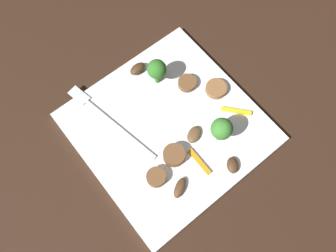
% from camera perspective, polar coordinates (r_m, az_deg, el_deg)
% --- Properties ---
extents(ground_plane, '(1.40, 1.40, 0.00)m').
position_cam_1_polar(ground_plane, '(0.54, 0.00, -0.39)').
color(ground_plane, black).
extents(plate, '(0.27, 0.27, 0.01)m').
position_cam_1_polar(plate, '(0.54, 0.00, -0.20)').
color(plate, white).
rests_on(plate, ground_plane).
extents(fork, '(0.18, 0.05, 0.00)m').
position_cam_1_polar(fork, '(0.54, -10.48, 1.48)').
color(fork, silver).
rests_on(fork, plate).
extents(broccoli_floret_0, '(0.03, 0.03, 0.05)m').
position_cam_1_polar(broccoli_floret_0, '(0.54, -1.89, 9.41)').
color(broccoli_floret_0, '#347525').
rests_on(broccoli_floret_0, plate).
extents(broccoli_floret_1, '(0.03, 0.03, 0.05)m').
position_cam_1_polar(broccoli_floret_1, '(0.50, 8.97, -0.51)').
color(broccoli_floret_1, '#408630').
rests_on(broccoli_floret_1, plate).
extents(sausage_slice_0, '(0.05, 0.05, 0.02)m').
position_cam_1_polar(sausage_slice_0, '(0.51, 1.03, -4.90)').
color(sausage_slice_0, brown).
rests_on(sausage_slice_0, plate).
extents(sausage_slice_1, '(0.04, 0.04, 0.01)m').
position_cam_1_polar(sausage_slice_1, '(0.56, 3.23, 7.19)').
color(sausage_slice_1, brown).
rests_on(sausage_slice_1, plate).
extents(sausage_slice_2, '(0.04, 0.04, 0.01)m').
position_cam_1_polar(sausage_slice_2, '(0.56, 8.12, 6.12)').
color(sausage_slice_2, brown).
rests_on(sausage_slice_2, plate).
extents(sausage_slice_3, '(0.04, 0.04, 0.01)m').
position_cam_1_polar(sausage_slice_3, '(0.50, -1.98, -8.56)').
color(sausage_slice_3, brown).
rests_on(sausage_slice_3, plate).
extents(mushroom_0, '(0.02, 0.03, 0.01)m').
position_cam_1_polar(mushroom_0, '(0.57, -5.10, 9.53)').
color(mushroom_0, '#422B19').
rests_on(mushroom_0, plate).
extents(mushroom_1, '(0.03, 0.03, 0.01)m').
position_cam_1_polar(mushroom_1, '(0.52, 4.38, -1.43)').
color(mushroom_1, brown).
rests_on(mushroom_1, plate).
extents(mushroom_2, '(0.03, 0.03, 0.01)m').
position_cam_1_polar(mushroom_2, '(0.52, 10.78, -6.46)').
color(mushroom_2, '#422B19').
rests_on(mushroom_2, plate).
extents(mushroom_3, '(0.03, 0.03, 0.01)m').
position_cam_1_polar(mushroom_3, '(0.50, 2.00, -10.29)').
color(mushroom_3, '#4C331E').
rests_on(mushroom_3, plate).
extents(pepper_strip_0, '(0.05, 0.01, 0.00)m').
position_cam_1_polar(pepper_strip_0, '(0.51, 5.42, -5.84)').
color(pepper_strip_0, orange).
rests_on(pepper_strip_0, plate).
extents(pepper_strip_1, '(0.04, 0.04, 0.00)m').
position_cam_1_polar(pepper_strip_1, '(0.55, 11.33, 2.49)').
color(pepper_strip_1, yellow).
rests_on(pepper_strip_1, plate).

